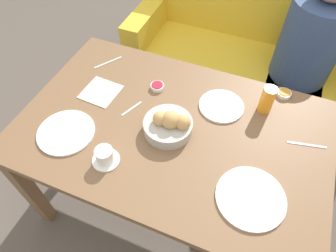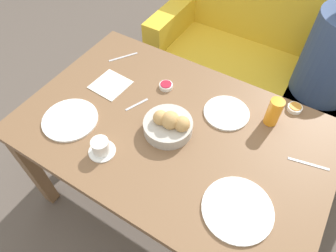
% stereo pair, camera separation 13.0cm
% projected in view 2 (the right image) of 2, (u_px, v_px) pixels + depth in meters
% --- Properties ---
extents(ground_plane, '(10.00, 10.00, 0.00)m').
position_uv_depth(ground_plane, '(171.00, 197.00, 1.89)').
color(ground_plane, '#564C44').
extents(dining_table, '(1.37, 0.89, 0.71)m').
position_uv_depth(dining_table, '(173.00, 140.00, 1.40)').
color(dining_table, brown).
rests_on(dining_table, ground_plane).
extents(couch, '(1.65, 0.70, 0.88)m').
position_uv_depth(couch, '(270.00, 70.00, 2.16)').
color(couch, gold).
rests_on(couch, ground_plane).
extents(seated_person, '(0.36, 0.47, 1.17)m').
position_uv_depth(seated_person, '(322.00, 82.00, 1.82)').
color(seated_person, '#23232D').
rests_on(seated_person, ground_plane).
extents(bread_basket, '(0.22, 0.22, 0.12)m').
position_uv_depth(bread_basket, '(169.00, 125.00, 1.29)').
color(bread_basket, '#B2ADA3').
rests_on(bread_basket, dining_table).
extents(plate_near_left, '(0.25, 0.25, 0.01)m').
position_uv_depth(plate_near_left, '(70.00, 120.00, 1.35)').
color(plate_near_left, white).
rests_on(plate_near_left, dining_table).
extents(plate_near_right, '(0.26, 0.26, 0.01)m').
position_uv_depth(plate_near_right, '(237.00, 209.00, 1.09)').
color(plate_near_right, white).
rests_on(plate_near_right, dining_table).
extents(plate_far_center, '(0.21, 0.21, 0.01)m').
position_uv_depth(plate_far_center, '(226.00, 113.00, 1.38)').
color(plate_far_center, white).
rests_on(plate_far_center, dining_table).
extents(juice_glass, '(0.06, 0.06, 0.13)m').
position_uv_depth(juice_glass, '(274.00, 112.00, 1.30)').
color(juice_glass, orange).
rests_on(juice_glass, dining_table).
extents(coffee_cup, '(0.11, 0.11, 0.07)m').
position_uv_depth(coffee_cup, '(101.00, 147.00, 1.23)').
color(coffee_cup, white).
rests_on(coffee_cup, dining_table).
extents(jam_bowl_berry, '(0.07, 0.07, 0.02)m').
position_uv_depth(jam_bowl_berry, '(166.00, 86.00, 1.48)').
color(jam_bowl_berry, white).
rests_on(jam_bowl_berry, dining_table).
extents(jam_bowl_honey, '(0.07, 0.07, 0.02)m').
position_uv_depth(jam_bowl_honey, '(295.00, 108.00, 1.39)').
color(jam_bowl_honey, white).
rests_on(jam_bowl_honey, dining_table).
extents(fork_silver, '(0.10, 0.14, 0.00)m').
position_uv_depth(fork_silver, '(123.00, 57.00, 1.63)').
color(fork_silver, '#B7B7BC').
rests_on(fork_silver, dining_table).
extents(knife_silver, '(0.16, 0.04, 0.00)m').
position_uv_depth(knife_silver, '(308.00, 164.00, 1.22)').
color(knife_silver, '#B7B7BC').
rests_on(knife_silver, dining_table).
extents(spoon_coffee, '(0.06, 0.12, 0.00)m').
position_uv_depth(spoon_coffee, '(137.00, 105.00, 1.42)').
color(spoon_coffee, '#B7B7BC').
rests_on(spoon_coffee, dining_table).
extents(napkin, '(0.18, 0.18, 0.00)m').
position_uv_depth(napkin, '(111.00, 85.00, 1.50)').
color(napkin, silver).
rests_on(napkin, dining_table).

